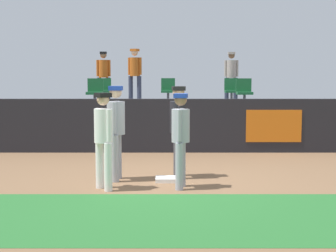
{
  "coord_description": "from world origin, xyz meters",
  "views": [
    {
      "loc": [
        -0.04,
        -9.7,
        2.06
      ],
      "look_at": [
        -0.08,
        1.11,
        1.0
      ],
      "focal_mm": 54.0,
      "sensor_mm": 36.0,
      "label": 1
    }
  ],
  "objects_px": {
    "seat_back_center": "(170,89)",
    "spectator_hooded": "(106,73)",
    "player_umpire": "(181,125)",
    "seat_front_right": "(246,91)",
    "spectator_capped": "(233,73)",
    "spectator_casual": "(137,71)",
    "player_fielder_home": "(106,134)",
    "first_base": "(168,179)",
    "seat_front_left": "(97,91)",
    "player_runner_visitor": "(183,134)",
    "seat_back_left": "(106,89)",
    "seat_back_right": "(233,89)",
    "player_coach_visitor": "(118,126)"
  },
  "relations": [
    {
      "from": "player_runner_visitor",
      "to": "spectator_hooded",
      "type": "relative_size",
      "value": 1.0
    },
    {
      "from": "player_umpire",
      "to": "seat_front_right",
      "type": "distance_m",
      "value": 5.36
    },
    {
      "from": "player_runner_visitor",
      "to": "seat_back_right",
      "type": "height_order",
      "value": "seat_back_right"
    },
    {
      "from": "spectator_hooded",
      "to": "seat_front_right",
      "type": "bearing_deg",
      "value": 146.02
    },
    {
      "from": "player_umpire",
      "to": "seat_back_center",
      "type": "xyz_separation_m",
      "value": [
        -0.21,
        6.71,
        0.56
      ]
    },
    {
      "from": "first_base",
      "to": "spectator_hooded",
      "type": "distance_m",
      "value": 8.37
    },
    {
      "from": "player_umpire",
      "to": "seat_back_center",
      "type": "relative_size",
      "value": 2.22
    },
    {
      "from": "seat_back_left",
      "to": "seat_front_left",
      "type": "xyz_separation_m",
      "value": [
        -0.04,
        -1.8,
        0.0
      ]
    },
    {
      "from": "first_base",
      "to": "spectator_capped",
      "type": "distance_m",
      "value": 8.3
    },
    {
      "from": "first_base",
      "to": "seat_front_left",
      "type": "xyz_separation_m",
      "value": [
        -2.14,
        5.32,
        1.6
      ]
    },
    {
      "from": "player_coach_visitor",
      "to": "spectator_capped",
      "type": "height_order",
      "value": "spectator_capped"
    },
    {
      "from": "player_fielder_home",
      "to": "seat_back_left",
      "type": "distance_m",
      "value": 7.92
    },
    {
      "from": "player_umpire",
      "to": "spectator_casual",
      "type": "bearing_deg",
      "value": -176.88
    },
    {
      "from": "seat_front_left",
      "to": "seat_back_right",
      "type": "height_order",
      "value": "same"
    },
    {
      "from": "player_fielder_home",
      "to": "seat_back_right",
      "type": "bearing_deg",
      "value": 120.88
    },
    {
      "from": "first_base",
      "to": "player_runner_visitor",
      "type": "xyz_separation_m",
      "value": [
        0.28,
        -0.61,
        0.98
      ]
    },
    {
      "from": "seat_back_center",
      "to": "spectator_casual",
      "type": "height_order",
      "value": "spectator_casual"
    },
    {
      "from": "player_fielder_home",
      "to": "player_umpire",
      "type": "bearing_deg",
      "value": 92.73
    },
    {
      "from": "seat_back_right",
      "to": "seat_back_center",
      "type": "bearing_deg",
      "value": 179.99
    },
    {
      "from": "player_runner_visitor",
      "to": "spectator_capped",
      "type": "bearing_deg",
      "value": 176.2
    },
    {
      "from": "seat_back_right",
      "to": "spectator_hooded",
      "type": "height_order",
      "value": "spectator_hooded"
    },
    {
      "from": "player_runner_visitor",
      "to": "seat_front_left",
      "type": "height_order",
      "value": "seat_front_left"
    },
    {
      "from": "first_base",
      "to": "seat_front_right",
      "type": "relative_size",
      "value": 0.48
    },
    {
      "from": "player_fielder_home",
      "to": "seat_front_right",
      "type": "bearing_deg",
      "value": 113.9
    },
    {
      "from": "seat_back_center",
      "to": "spectator_hooded",
      "type": "distance_m",
      "value": 2.4
    },
    {
      "from": "first_base",
      "to": "seat_back_left",
      "type": "bearing_deg",
      "value": 106.48
    },
    {
      "from": "player_fielder_home",
      "to": "seat_front_left",
      "type": "distance_m",
      "value": 6.15
    },
    {
      "from": "seat_back_right",
      "to": "spectator_casual",
      "type": "relative_size",
      "value": 0.45
    },
    {
      "from": "first_base",
      "to": "seat_front_left",
      "type": "height_order",
      "value": "seat_front_left"
    },
    {
      "from": "player_runner_visitor",
      "to": "spectator_casual",
      "type": "distance_m",
      "value": 8.67
    },
    {
      "from": "spectator_capped",
      "to": "spectator_casual",
      "type": "xyz_separation_m",
      "value": [
        -3.34,
        0.16,
        0.07
      ]
    },
    {
      "from": "player_fielder_home",
      "to": "player_runner_visitor",
      "type": "xyz_separation_m",
      "value": [
        1.41,
        0.11,
        -0.01
      ]
    },
    {
      "from": "first_base",
      "to": "spectator_casual",
      "type": "bearing_deg",
      "value": 98.05
    },
    {
      "from": "first_base",
      "to": "spectator_hooded",
      "type": "xyz_separation_m",
      "value": [
        -2.2,
        7.79,
        2.14
      ]
    },
    {
      "from": "player_fielder_home",
      "to": "first_base",
      "type": "bearing_deg",
      "value": 85.99
    },
    {
      "from": "player_runner_visitor",
      "to": "player_fielder_home",
      "type": "bearing_deg",
      "value": -76.19
    },
    {
      "from": "player_runner_visitor",
      "to": "seat_front_right",
      "type": "relative_size",
      "value": 2.09
    },
    {
      "from": "player_umpire",
      "to": "spectator_capped",
      "type": "distance_m",
      "value": 7.63
    },
    {
      "from": "first_base",
      "to": "spectator_casual",
      "type": "relative_size",
      "value": 0.22
    },
    {
      "from": "player_umpire",
      "to": "seat_front_left",
      "type": "relative_size",
      "value": 2.22
    },
    {
      "from": "player_fielder_home",
      "to": "seat_front_left",
      "type": "bearing_deg",
      "value": 153.23
    },
    {
      "from": "seat_back_left",
      "to": "spectator_hooded",
      "type": "height_order",
      "value": "spectator_hooded"
    },
    {
      "from": "player_coach_visitor",
      "to": "seat_back_right",
      "type": "xyz_separation_m",
      "value": [
        3.15,
        7.0,
        0.55
      ]
    },
    {
      "from": "seat_front_right",
      "to": "spectator_casual",
      "type": "height_order",
      "value": "spectator_casual"
    },
    {
      "from": "player_runner_visitor",
      "to": "spectator_casual",
      "type": "bearing_deg",
      "value": -161.25
    },
    {
      "from": "player_fielder_home",
      "to": "seat_back_center",
      "type": "xyz_separation_m",
      "value": [
        1.18,
        7.84,
        0.62
      ]
    },
    {
      "from": "seat_front_left",
      "to": "spectator_capped",
      "type": "xyz_separation_m",
      "value": [
        4.38,
        2.38,
        0.53
      ]
    },
    {
      "from": "player_runner_visitor",
      "to": "spectator_hooded",
      "type": "distance_m",
      "value": 8.83
    },
    {
      "from": "player_fielder_home",
      "to": "seat_front_left",
      "type": "xyz_separation_m",
      "value": [
        -1.01,
        6.04,
        0.62
      ]
    },
    {
      "from": "first_base",
      "to": "seat_back_left",
      "type": "height_order",
      "value": "seat_back_left"
    }
  ]
}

